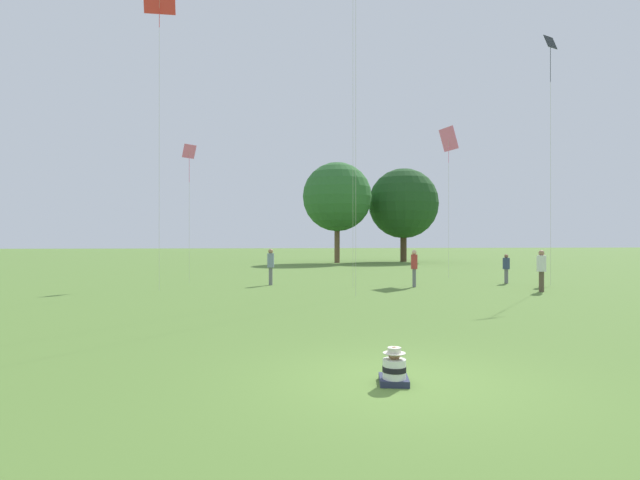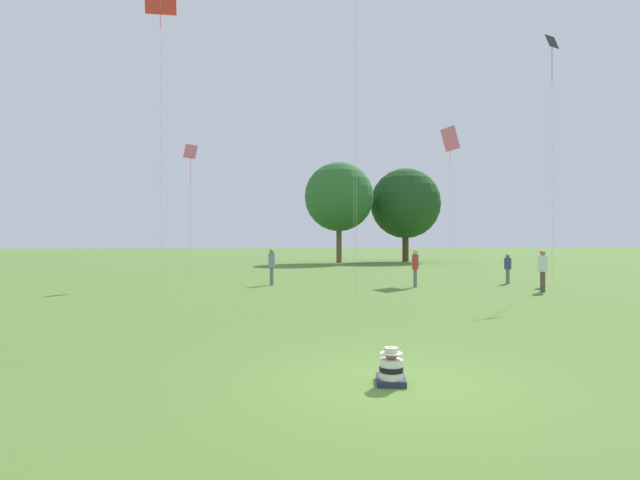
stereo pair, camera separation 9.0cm
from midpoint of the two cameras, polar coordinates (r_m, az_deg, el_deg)
name	(u,v)px [view 1 (the left image)]	position (r m, az deg, el deg)	size (l,w,h in m)	color
ground_plane	(403,381)	(8.22, 9.12, -15.66)	(300.00, 300.00, 0.00)	#567A33
seated_toddler	(394,369)	(7.96, 8.14, -14.43)	(0.55, 0.63, 0.59)	#282D47
person_standing_0	(506,266)	(27.72, 20.43, -2.82)	(0.45, 0.45, 1.53)	slate
person_standing_1	(271,263)	(25.09, -5.76, -2.66)	(0.47, 0.47, 1.82)	slate
person_standing_2	(414,265)	(24.32, 10.61, -2.77)	(0.36, 0.36, 1.78)	slate
person_standing_3	(542,267)	(26.24, 23.91, -2.81)	(0.46, 0.46, 1.64)	brown
person_standing_4	(541,267)	(23.72, 23.88, -2.85)	(0.40, 0.40, 1.81)	brown
kite_0	(550,57)	(29.02, 24.75, 18.43)	(0.78, 0.55, 12.54)	#1E2328
kite_1	(159,4)	(25.56, -17.99, 24.30)	(1.36, 0.36, 13.70)	red
kite_2	(189,157)	(27.42, -14.81, 9.17)	(0.73, 0.67, 7.27)	pink
kite_3	(449,141)	(31.38, 14.40, 10.92)	(0.75, 1.45, 8.99)	pink
distant_tree_0	(403,204)	(54.47, 9.47, 4.13)	(7.50, 7.50, 10.03)	#473323
distant_tree_1	(337,197)	(50.90, 1.91, 4.93)	(7.02, 7.02, 10.23)	brown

